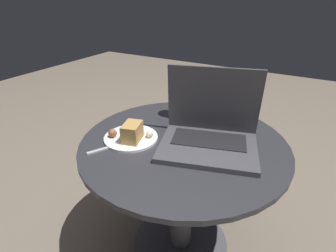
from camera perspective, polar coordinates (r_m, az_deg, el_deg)
The scene contains 6 objects.
ground_plane at distance 1.27m, azimuth 2.70°, elevation -24.07°, with size 6.00×6.00×0.00m, color #726656.
table at distance 1.01m, azimuth 3.17°, elevation -10.74°, with size 0.72×0.72×0.53m.
laptop at distance 0.89m, azimuth 9.07°, elevation -1.05°, with size 0.37×0.32×0.25m.
beer_glass at distance 1.05m, azimuth 3.46°, elevation 6.47°, with size 0.08×0.08×0.19m.
snack_plate at distance 0.92m, azimuth -8.02°, elevation -1.97°, with size 0.19×0.19×0.07m.
fork at distance 0.91m, azimuth -10.80°, elevation -4.01°, with size 0.11×0.17×0.00m.
Camera 1 is at (0.34, -0.72, 1.00)m, focal length 28.00 mm.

